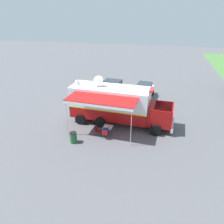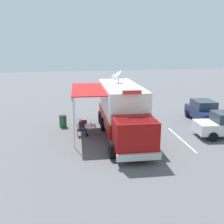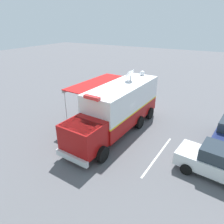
{
  "view_description": "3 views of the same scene",
  "coord_description": "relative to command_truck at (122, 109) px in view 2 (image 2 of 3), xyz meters",
  "views": [
    {
      "loc": [
        17.86,
        4.3,
        9.82
      ],
      "look_at": [
        1.15,
        0.45,
        1.61
      ],
      "focal_mm": 34.54,
      "sensor_mm": 36.0,
      "label": 1
    },
    {
      "loc": [
        4.24,
        17.49,
        6.1
      ],
      "look_at": [
        0.43,
        -0.97,
        1.29
      ],
      "focal_mm": 40.89,
      "sensor_mm": 36.0,
      "label": 2
    },
    {
      "loc": [
        -6.32,
        12.93,
        7.81
      ],
      "look_at": [
        0.81,
        0.26,
        1.19
      ],
      "focal_mm": 32.47,
      "sensor_mm": 36.0,
      "label": 3
    }
  ],
  "objects": [
    {
      "name": "ground_plane",
      "position": [
        -0.08,
        -0.74,
        -1.94
      ],
      "size": [
        100.0,
        100.0,
        0.0
      ],
      "primitive_type": "plane",
      "color": "#5B5B60"
    },
    {
      "name": "lot_stripe",
      "position": [
        -3.78,
        1.61,
        -1.94
      ],
      "size": [
        0.44,
        4.8,
        0.01
      ],
      "primitive_type": "cube",
      "rotation": [
        0.0,
        0.0,
        -0.07
      ],
      "color": "silver",
      "rests_on": "ground"
    },
    {
      "name": "command_truck",
      "position": [
        0.0,
        0.0,
        0.0
      ],
      "size": [
        5.23,
        9.63,
        4.53
      ],
      "color": "#9E0F0F",
      "rests_on": "ground"
    },
    {
      "name": "folding_table",
      "position": [
        2.19,
        -0.41,
        -1.27
      ],
      "size": [
        0.85,
        0.85,
        0.73
      ],
      "color": "silver",
      "rests_on": "ground"
    },
    {
      "name": "water_bottle",
      "position": [
        2.14,
        -0.48,
        -1.11
      ],
      "size": [
        0.07,
        0.07,
        0.22
      ],
      "color": "silver",
      "rests_on": "folding_table"
    },
    {
      "name": "folding_chair_at_table",
      "position": [
        2.99,
        -0.43,
        -1.43
      ],
      "size": [
        0.51,
        0.51,
        0.87
      ],
      "color": "maroon",
      "rests_on": "ground"
    },
    {
      "name": "folding_chair_beside_table",
      "position": [
        2.57,
        -1.26,
        -1.43
      ],
      "size": [
        0.51,
        0.51,
        0.87
      ],
      "color": "maroon",
      "rests_on": "ground"
    },
    {
      "name": "seated_responder",
      "position": [
        2.8,
        -0.41,
        -1.29
      ],
      "size": [
        0.68,
        0.58,
        1.25
      ],
      "color": "navy",
      "rests_on": "ground"
    },
    {
      "name": "trash_bin",
      "position": [
        4.06,
        -2.81,
        -1.49
      ],
      "size": [
        0.57,
        0.57,
        0.91
      ],
      "color": "#235B33",
      "rests_on": "ground"
    },
    {
      "name": "car_behind_truck",
      "position": [
        -7.62,
        -2.11,
        -1.06
      ],
      "size": [
        2.42,
        4.4,
        1.76
      ],
      "color": "navy",
      "rests_on": "ground"
    }
  ]
}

